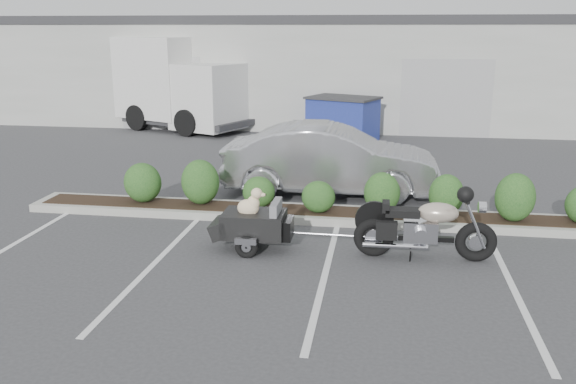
# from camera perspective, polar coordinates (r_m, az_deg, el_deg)

# --- Properties ---
(ground) EXTENTS (90.00, 90.00, 0.00)m
(ground) POSITION_cam_1_polar(r_m,az_deg,el_deg) (9.96, -3.11, -6.03)
(ground) COLOR #38383A
(ground) RESTS_ON ground
(planter_kerb) EXTENTS (12.00, 1.00, 0.15)m
(planter_kerb) POSITION_cam_1_polar(r_m,az_deg,el_deg) (11.85, 3.85, -2.16)
(planter_kerb) COLOR #9E9E93
(planter_kerb) RESTS_ON ground
(building) EXTENTS (26.00, 10.00, 4.00)m
(building) POSITION_cam_1_polar(r_m,az_deg,el_deg) (26.19, 4.75, 11.60)
(building) COLOR #9EA099
(building) RESTS_ON ground
(motorcycle) EXTENTS (2.26, 0.76, 1.30)m
(motorcycle) POSITION_cam_1_polar(r_m,az_deg,el_deg) (9.91, 12.67, -3.32)
(motorcycle) COLOR black
(motorcycle) RESTS_ON ground
(pet_trailer) EXTENTS (1.79, 1.00, 1.07)m
(pet_trailer) POSITION_cam_1_polar(r_m,az_deg,el_deg) (10.14, -3.27, -2.93)
(pet_trailer) COLOR black
(pet_trailer) RESTS_ON ground
(sedan) EXTENTS (4.73, 1.72, 1.55)m
(sedan) POSITION_cam_1_polar(r_m,az_deg,el_deg) (13.46, 4.04, 3.02)
(sedan) COLOR #A5A6AC
(sedan) RESTS_ON ground
(dumpster) EXTENTS (2.57, 2.21, 1.43)m
(dumpster) POSITION_cam_1_polar(r_m,az_deg,el_deg) (20.13, 5.15, 6.88)
(dumpster) COLOR navy
(dumpster) RESTS_ON ground
(delivery_truck) EXTENTS (7.44, 4.92, 3.26)m
(delivery_truck) POSITION_cam_1_polar(r_m,az_deg,el_deg) (23.28, -11.77, 9.84)
(delivery_truck) COLOR silver
(delivery_truck) RESTS_ON ground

